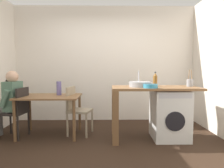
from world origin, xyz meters
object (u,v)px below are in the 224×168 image
at_px(chair_person_seat, 17,110).
at_px(utensil_crock, 190,83).
at_px(washing_machine, 169,114).
at_px(bottle_tall_green, 155,80).
at_px(mixing_bowl, 150,86).
at_px(dining_table, 50,101).
at_px(vase, 59,88).
at_px(chair_opposite, 76,107).
at_px(seated_person, 9,100).

distance_m(chair_person_seat, utensil_crock, 3.11).
height_order(washing_machine, bottle_tall_green, bottle_tall_green).
bearing_deg(chair_person_seat, mixing_bowl, -90.70).
relative_size(dining_table, washing_machine, 1.28).
xyz_separation_m(utensil_crock, vase, (-2.38, 0.26, -0.12)).
bearing_deg(chair_opposite, washing_machine, 92.79).
relative_size(chair_opposite, washing_machine, 1.05).
height_order(bottle_tall_green, mixing_bowl, bottle_tall_green).
xyz_separation_m(dining_table, chair_opposite, (0.48, 0.07, -0.14)).
height_order(dining_table, mixing_bowl, mixing_bowl).
xyz_separation_m(chair_opposite, seated_person, (-1.18, -0.16, 0.16)).
distance_m(chair_opposite, bottle_tall_green, 1.54).
bearing_deg(seated_person, utensil_crock, -84.56).
height_order(chair_opposite, seated_person, seated_person).
bearing_deg(utensil_crock, washing_machine, -171.90).
bearing_deg(vase, chair_opposite, -6.01).
distance_m(chair_person_seat, bottle_tall_green, 2.52).
bearing_deg(bottle_tall_green, mixing_bowl, -117.25).
distance_m(chair_opposite, washing_machine, 1.71).
distance_m(seated_person, mixing_bowl, 2.52).
bearing_deg(chair_opposite, bottle_tall_green, 94.16).
xyz_separation_m(bottle_tall_green, utensil_crock, (0.61, -0.02, -0.05)).
bearing_deg(seated_person, mixing_bowl, -90.66).
height_order(seated_person, utensil_crock, utensil_crock).
bearing_deg(mixing_bowl, chair_person_seat, 172.68).
xyz_separation_m(dining_table, mixing_bowl, (1.77, -0.41, 0.31)).
distance_m(seated_person, bottle_tall_green, 2.65).
height_order(dining_table, chair_opposite, chair_opposite).
height_order(chair_person_seat, bottle_tall_green, bottle_tall_green).
xyz_separation_m(chair_opposite, utensil_crock, (2.05, -0.22, 0.48)).
bearing_deg(utensil_crock, dining_table, 176.46).
relative_size(seated_person, vase, 4.65).
bearing_deg(chair_person_seat, seated_person, 90.00).
bearing_deg(bottle_tall_green, chair_opposite, 172.12).
distance_m(bottle_tall_green, mixing_bowl, 0.32).
relative_size(seated_person, utensil_crock, 4.01).
relative_size(chair_person_seat, mixing_bowl, 3.82).
distance_m(dining_table, seated_person, 0.71).
bearing_deg(washing_machine, bottle_tall_green, 162.93).
bearing_deg(utensil_crock, chair_opposite, 173.82).
height_order(seated_person, vase, seated_person).
distance_m(washing_machine, vase, 2.08).
xyz_separation_m(dining_table, bottle_tall_green, (1.91, -0.13, 0.39)).
distance_m(mixing_bowl, utensil_crock, 0.79).
distance_m(bottle_tall_green, utensil_crock, 0.62).
bearing_deg(dining_table, chair_person_seat, -168.75).
bearing_deg(chair_opposite, mixing_bowl, 82.04).
relative_size(chair_person_seat, washing_machine, 1.05).
distance_m(seated_person, washing_machine, 2.88).
height_order(seated_person, bottle_tall_green, seated_person).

